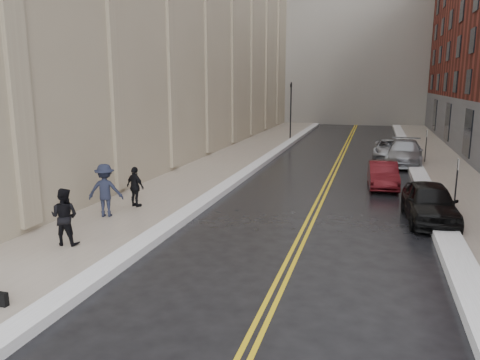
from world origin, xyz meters
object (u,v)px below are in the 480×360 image
Objects in this scene: car_silver_near at (405,153)px; pedestrian_a at (64,217)px; car_silver_far at (389,149)px; car_maroon at (383,175)px; car_black at (430,202)px; pedestrian_b at (105,190)px; pedestrian_c at (135,187)px.

pedestrian_a is (-11.09, -19.26, 0.28)m from car_silver_near.
car_silver_far is 2.54× the size of pedestrian_a.
car_maroon is at bearing -91.82° from car_silver_far.
car_black is 1.12× the size of car_maroon.
pedestrian_a reaches higher than car_maroon.
car_black is 5.92m from car_maroon.
pedestrian_b is (-0.50, 3.16, 0.10)m from pedestrian_a.
car_black is 15.56m from car_silver_far.
car_black is 12.92m from pedestrian_a.
pedestrian_a is (-10.21, -21.82, 0.42)m from car_silver_far.
car_black is 0.81× the size of car_silver_near.
car_silver_far is at bearing 83.73° from car_maroon.
car_black is 2.63× the size of pedestrian_c.
pedestrian_c is at bearing -146.69° from car_maroon.
pedestrian_c reaches higher than car_maroon.
car_silver_near reaches higher than car_silver_far.
pedestrian_a is at bearing 81.35° from pedestrian_b.
car_maroon reaches higher than car_silver_far.
pedestrian_c is (0.39, 1.58, -0.18)m from pedestrian_b.
car_maroon is at bearing -156.78° from pedestrian_b.
car_maroon is 15.42m from pedestrian_a.
car_black is 12.20m from pedestrian_b.
car_maroon is 9.84m from car_silver_far.
pedestrian_b reaches higher than pedestrian_a.
pedestrian_a is (-11.28, -6.30, 0.31)m from car_black.
pedestrian_b is at bearing -87.61° from pedestrian_a.
pedestrian_c is (-10.32, -17.08, 0.34)m from car_silver_far.
car_black is 12.96m from car_silver_near.
car_silver_near is 3.23× the size of pedestrian_c.
pedestrian_a is 1.10× the size of pedestrian_c.
car_black is 2.16× the size of pedestrian_b.
pedestrian_c reaches higher than car_silver_near.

